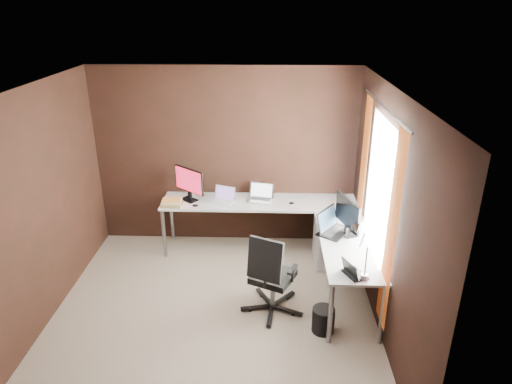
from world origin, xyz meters
TOP-DOWN VIEW (x-y plane):
  - room at (0.34, 0.07)m, footprint 3.60×3.60m
  - desk at (0.84, 1.04)m, footprint 2.65×2.25m
  - drawer_pedestal at (1.43, 1.15)m, footprint 0.42×0.50m
  - monitor_left at (-0.48, 1.52)m, footprint 0.43×0.35m
  - monitor_right at (1.51, 0.58)m, footprint 0.21×0.54m
  - laptop_white at (-0.01, 1.48)m, footprint 0.35×0.30m
  - laptop_silver at (0.49, 1.56)m, footprint 0.38×0.31m
  - laptop_black_big at (1.35, 0.65)m, footprint 0.48×0.51m
  - laptop_black_small at (1.45, -0.28)m, footprint 0.27×0.30m
  - book_stack at (-0.69, 1.33)m, footprint 0.29×0.24m
  - mouse_left at (-0.37, 1.30)m, footprint 0.09×0.06m
  - mouse_corner at (0.91, 1.42)m, footprint 0.08×0.06m
  - desk_lamp at (1.49, -0.29)m, footprint 0.19×0.21m
  - office_chair at (0.65, 0.09)m, footprint 0.57×0.60m
  - wastebasket at (1.20, -0.24)m, footprint 0.31×0.31m

SIDE VIEW (x-z plane):
  - wastebasket at x=1.20m, z-range 0.00..0.28m
  - office_chair at x=0.65m, z-range -0.20..0.78m
  - drawer_pedestal at x=1.43m, z-range 0.00..0.60m
  - desk at x=0.84m, z-range 0.31..1.04m
  - mouse_corner at x=0.91m, z-range 0.73..0.76m
  - mouse_left at x=-0.37m, z-range 0.73..0.76m
  - laptop_black_small at x=1.45m, z-range 0.68..0.85m
  - book_stack at x=-0.69m, z-range 0.73..0.81m
  - laptop_white at x=-0.01m, z-range 0.67..0.87m
  - laptop_silver at x=0.49m, z-range 0.67..0.89m
  - laptop_black_big at x=1.35m, z-range 0.65..0.92m
  - monitor_left at x=-0.48m, z-range 0.76..1.22m
  - monitor_right at x=1.51m, z-range 0.76..1.22m
  - desk_lamp at x=1.49m, z-range 0.80..1.36m
  - room at x=0.34m, z-range 0.03..2.53m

